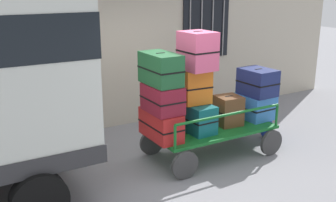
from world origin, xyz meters
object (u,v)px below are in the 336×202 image
suitcase_midright_middle (258,82)px  suitcase_left_bottom (161,124)px  suitcase_center_bottom (228,110)px  backpack (266,127)px  suitcase_left_middle (162,99)px  suitcase_midright_bottom (255,106)px  suitcase_left_top (161,69)px  suitcase_midleft_top (198,51)px  luggage_cart (212,133)px  suitcase_midleft_bottom (196,117)px  suitcase_midleft_middle (196,87)px

suitcase_midright_middle → suitcase_left_bottom: bearing=179.4°
suitcase_left_bottom → suitcase_center_bottom: bearing=-1.8°
suitcase_midright_middle → backpack: size_ratio=1.47×
suitcase_left_middle → suitcase_midright_bottom: bearing=1.7°
suitcase_left_bottom → suitcase_left_middle: 0.44m
suitcase_left_top → suitcase_midleft_top: (0.66, -0.02, 0.22)m
suitcase_midright_bottom → backpack: size_ratio=1.46×
suitcase_left_top → suitcase_midleft_top: 0.69m
suitcase_center_bottom → luggage_cart: bearing=177.9°
backpack → suitcase_midright_middle: bearing=-165.0°
luggage_cart → suitcase_midleft_top: (-0.33, 0.01, 1.45)m
luggage_cart → suitcase_midright_middle: bearing=0.5°
suitcase_left_bottom → suitcase_left_middle: size_ratio=1.22×
suitcase_midright_middle → suitcase_midleft_bottom: bearing=-180.0°
suitcase_left_bottom → suitcase_left_middle: (0.00, -0.05, 0.44)m
suitcase_midright_middle → backpack: bearing=15.0°
suitcase_left_middle → backpack: 2.55m
luggage_cart → suitcase_left_middle: (-0.98, -0.02, 0.76)m
suitcase_center_bottom → suitcase_midright_bottom: suitcase_center_bottom is taller
luggage_cart → suitcase_midright_bottom: 1.04m
luggage_cart → suitcase_midright_bottom: (0.98, 0.04, 0.32)m
luggage_cart → suitcase_left_top: (-0.98, 0.03, 1.22)m
suitcase_left_bottom → suitcase_midleft_top: size_ratio=1.36×
backpack → suitcase_left_bottom: bearing=-178.0°
suitcase_midright_middle → suitcase_midleft_top: bearing=-179.9°
suitcase_center_bottom → backpack: size_ratio=1.17×
suitcase_left_middle → suitcase_midleft_bottom: 0.78m
suitcase_midleft_bottom → backpack: bearing=3.5°
luggage_cart → suitcase_left_middle: 1.25m
suitcase_left_bottom → suitcase_midright_bottom: size_ratio=1.29×
suitcase_midleft_bottom → suitcase_midleft_middle: suitcase_midleft_middle is taller
suitcase_left_bottom → suitcase_midleft_bottom: 0.66m
suitcase_left_bottom → suitcase_midright_middle: (1.97, -0.02, 0.45)m
suitcase_midleft_bottom → backpack: 1.79m
suitcase_midleft_top → suitcase_midright_middle: size_ratio=0.94×
suitcase_left_top → suitcase_midleft_bottom: (0.66, -0.02, -0.89)m
luggage_cart → suitcase_midleft_bottom: size_ratio=3.13×
luggage_cart → suitcase_left_middle: size_ratio=3.26×
suitcase_midleft_top → suitcase_left_bottom: bearing=177.9°
suitcase_left_bottom → suitcase_center_bottom: (1.31, -0.04, 0.03)m
luggage_cart → suitcase_midleft_bottom: (-0.33, 0.01, 0.34)m
suitcase_left_middle → suitcase_midright_middle: bearing=0.9°
luggage_cart → suitcase_midright_bottom: suitcase_midright_bottom is taller
suitcase_left_middle → suitcase_midright_bottom: suitcase_left_middle is taller
luggage_cart → suitcase_midright_middle: 1.25m
suitcase_left_top → suitcase_midleft_middle: size_ratio=1.33×
suitcase_midleft_top → suitcase_midright_bottom: suitcase_midleft_top is taller
suitcase_center_bottom → suitcase_midright_middle: suitcase_midright_middle is taller
suitcase_midleft_bottom → suitcase_midleft_top: (-0.00, -0.00, 1.11)m
luggage_cart → suitcase_left_middle: suitcase_left_middle is taller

